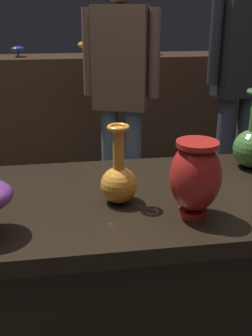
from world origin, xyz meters
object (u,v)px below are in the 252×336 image
object	(u,v)px
visitor_near_right	(241,69)
visitor_center_back	(121,85)
vase_centerpiece	(119,180)
vase_tall_behind	(195,176)
shelf_vase_left	(18,49)
shelf_vase_center	(86,45)
shelf_vase_right	(151,44)

from	to	relation	value
visitor_near_right	visitor_center_back	size ratio (longest dim) A/B	1.09
vase_centerpiece	vase_tall_behind	world-z (taller)	vase_centerpiece
vase_centerpiece	shelf_vase_left	bearing A→B (deg)	101.83
shelf_vase_left	visitor_near_right	world-z (taller)	visitor_near_right
vase_tall_behind	shelf_vase_center	bearing A→B (deg)	93.58
vase_centerpiece	shelf_vase_right	xyz separation A→B (m)	(0.57, 2.26, 0.20)
shelf_vase_center	shelf_vase_left	bearing A→B (deg)	174.36
shelf_vase_right	visitor_near_right	distance (m)	1.00
shelf_vase_left	shelf_vase_center	size ratio (longest dim) A/B	0.76
shelf_vase_center	visitor_center_back	distance (m)	0.83
shelf_vase_right	shelf_vase_center	xyz separation A→B (m)	(-0.52, -0.07, 0.00)
vase_centerpiece	shelf_vase_center	xyz separation A→B (m)	(0.05, 2.19, 0.20)
vase_tall_behind	visitor_near_right	size ratio (longest dim) A/B	0.13
vase_tall_behind	visitor_near_right	bearing A→B (deg)	62.65
vase_tall_behind	visitor_center_back	xyz separation A→B (m)	(0.01, 1.51, -0.02)
vase_centerpiece	vase_tall_behind	xyz separation A→B (m)	(0.20, -0.12, 0.05)
shelf_vase_center	shelf_vase_right	bearing A→B (deg)	7.69
vase_tall_behind	visitor_center_back	distance (m)	1.51
vase_centerpiece	shelf_vase_right	distance (m)	2.34
shelf_vase_right	visitor_center_back	xyz separation A→B (m)	(-0.37, -0.87, -0.17)
vase_tall_behind	shelf_vase_left	world-z (taller)	shelf_vase_left
shelf_vase_left	visitor_near_right	distance (m)	1.68
vase_tall_behind	shelf_vase_right	distance (m)	2.41
vase_centerpiece	visitor_near_right	xyz separation A→B (m)	(0.95, 1.33, 0.12)
visitor_near_right	visitor_center_back	distance (m)	0.75
shelf_vase_left	visitor_center_back	distance (m)	1.09
shelf_vase_right	shelf_vase_left	size ratio (longest dim) A/B	1.29
visitor_near_right	vase_tall_behind	bearing A→B (deg)	50.94
shelf_vase_center	visitor_near_right	size ratio (longest dim) A/B	0.08
shelf_vase_center	visitor_near_right	bearing A→B (deg)	-43.82
vase_centerpiece	visitor_center_back	size ratio (longest dim) A/B	0.16
shelf_vase_right	shelf_vase_center	bearing A→B (deg)	-172.31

